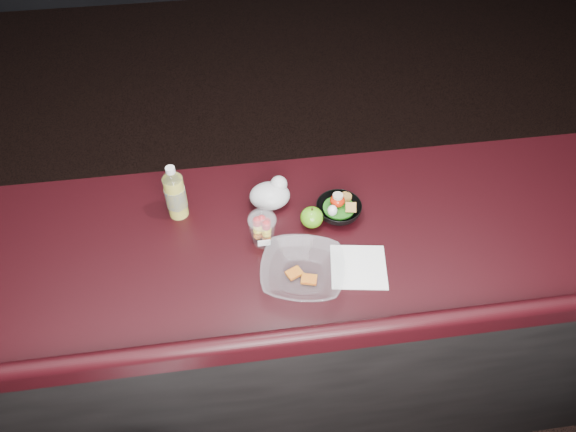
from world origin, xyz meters
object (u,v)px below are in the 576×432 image
at_px(green_apple, 312,217).
at_px(takeout_bowl, 302,272).
at_px(lemonade_bottle, 176,195).
at_px(fruit_cup, 262,228).
at_px(snack_bowl, 338,209).

distance_m(green_apple, takeout_bowl, 0.21).
distance_m(lemonade_bottle, fruit_cup, 0.29).
bearing_deg(lemonade_bottle, fruit_cup, -31.10).
distance_m(lemonade_bottle, snack_bowl, 0.51).
relative_size(fruit_cup, snack_bowl, 0.68).
height_order(lemonade_bottle, snack_bowl, lemonade_bottle).
bearing_deg(green_apple, lemonade_bottle, 165.71).
bearing_deg(snack_bowl, fruit_cup, -162.59).
bearing_deg(green_apple, fruit_cup, -163.09).
height_order(snack_bowl, takeout_bowl, snack_bowl).
bearing_deg(snack_bowl, green_apple, -161.73).
bearing_deg(fruit_cup, green_apple, 16.91).
bearing_deg(takeout_bowl, lemonade_bottle, 138.85).
xyz_separation_m(fruit_cup, green_apple, (0.16, 0.05, -0.03)).
xyz_separation_m(green_apple, takeout_bowl, (-0.06, -0.20, -0.00)).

